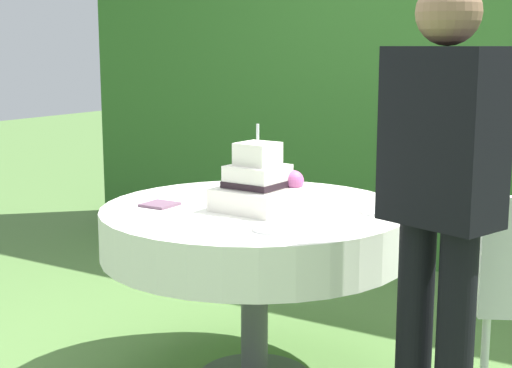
{
  "coord_description": "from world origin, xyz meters",
  "views": [
    {
      "loc": [
        1.61,
        -2.55,
        1.4
      ],
      "look_at": [
        0.02,
        -0.02,
        0.85
      ],
      "focal_mm": 53.19,
      "sensor_mm": 36.0,
      "label": 1
    }
  ],
  "objects_px": {
    "standing_person": "(440,199)",
    "cake_table": "(254,232)",
    "serving_plate_far": "(323,194)",
    "serving_plate_near": "(272,229)",
    "serving_plate_left": "(378,212)",
    "wedding_cake": "(259,185)",
    "napkin_stack": "(160,205)"
  },
  "relations": [
    {
      "from": "serving_plate_far",
      "to": "serving_plate_left",
      "type": "xyz_separation_m",
      "value": [
        0.35,
        -0.2,
        0.0
      ]
    },
    {
      "from": "cake_table",
      "to": "napkin_stack",
      "type": "relative_size",
      "value": 9.9
    },
    {
      "from": "serving_plate_left",
      "to": "wedding_cake",
      "type": "bearing_deg",
      "value": -155.69
    },
    {
      "from": "serving_plate_near",
      "to": "napkin_stack",
      "type": "height_order",
      "value": "same"
    },
    {
      "from": "cake_table",
      "to": "standing_person",
      "type": "bearing_deg",
      "value": -17.77
    },
    {
      "from": "serving_plate_near",
      "to": "standing_person",
      "type": "relative_size",
      "value": 0.09
    },
    {
      "from": "napkin_stack",
      "to": "standing_person",
      "type": "xyz_separation_m",
      "value": [
        1.2,
        -0.09,
        0.17
      ]
    },
    {
      "from": "serving_plate_left",
      "to": "napkin_stack",
      "type": "xyz_separation_m",
      "value": [
        -0.81,
        -0.35,
        -0.0
      ]
    },
    {
      "from": "cake_table",
      "to": "napkin_stack",
      "type": "bearing_deg",
      "value": -150.8
    },
    {
      "from": "serving_plate_left",
      "to": "cake_table",
      "type": "bearing_deg",
      "value": -160.95
    },
    {
      "from": "wedding_cake",
      "to": "serving_plate_near",
      "type": "distance_m",
      "value": 0.36
    },
    {
      "from": "standing_person",
      "to": "cake_table",
      "type": "bearing_deg",
      "value": 162.23
    },
    {
      "from": "serving_plate_near",
      "to": "napkin_stack",
      "type": "xyz_separation_m",
      "value": [
        -0.6,
        0.11,
        -0.0
      ]
    },
    {
      "from": "serving_plate_left",
      "to": "standing_person",
      "type": "relative_size",
      "value": 0.08
    },
    {
      "from": "serving_plate_left",
      "to": "standing_person",
      "type": "xyz_separation_m",
      "value": [
        0.39,
        -0.44,
        0.17
      ]
    },
    {
      "from": "serving_plate_near",
      "to": "napkin_stack",
      "type": "distance_m",
      "value": 0.61
    },
    {
      "from": "serving_plate_near",
      "to": "serving_plate_left",
      "type": "xyz_separation_m",
      "value": [
        0.21,
        0.46,
        0.0
      ]
    },
    {
      "from": "cake_table",
      "to": "serving_plate_near",
      "type": "distance_m",
      "value": 0.41
    },
    {
      "from": "cake_table",
      "to": "serving_plate_near",
      "type": "bearing_deg",
      "value": -48.54
    },
    {
      "from": "serving_plate_far",
      "to": "cake_table",
      "type": "bearing_deg",
      "value": -108.69
    },
    {
      "from": "napkin_stack",
      "to": "serving_plate_near",
      "type": "bearing_deg",
      "value": -10.33
    },
    {
      "from": "serving_plate_far",
      "to": "standing_person",
      "type": "distance_m",
      "value": 1.0
    },
    {
      "from": "serving_plate_near",
      "to": "serving_plate_left",
      "type": "height_order",
      "value": "same"
    },
    {
      "from": "cake_table",
      "to": "serving_plate_far",
      "type": "xyz_separation_m",
      "value": [
        0.12,
        0.37,
        0.11
      ]
    },
    {
      "from": "wedding_cake",
      "to": "serving_plate_left",
      "type": "relative_size",
      "value": 2.56
    },
    {
      "from": "serving_plate_far",
      "to": "napkin_stack",
      "type": "distance_m",
      "value": 0.72
    },
    {
      "from": "wedding_cake",
      "to": "napkin_stack",
      "type": "xyz_separation_m",
      "value": [
        -0.38,
        -0.16,
        -0.09
      ]
    },
    {
      "from": "standing_person",
      "to": "serving_plate_left",
      "type": "bearing_deg",
      "value": 131.93
    },
    {
      "from": "serving_plate_far",
      "to": "standing_person",
      "type": "bearing_deg",
      "value": -41.02
    },
    {
      "from": "cake_table",
      "to": "standing_person",
      "type": "relative_size",
      "value": 0.78
    },
    {
      "from": "serving_plate_left",
      "to": "napkin_stack",
      "type": "distance_m",
      "value": 0.88
    },
    {
      "from": "cake_table",
      "to": "serving_plate_left",
      "type": "bearing_deg",
      "value": 19.05
    }
  ]
}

